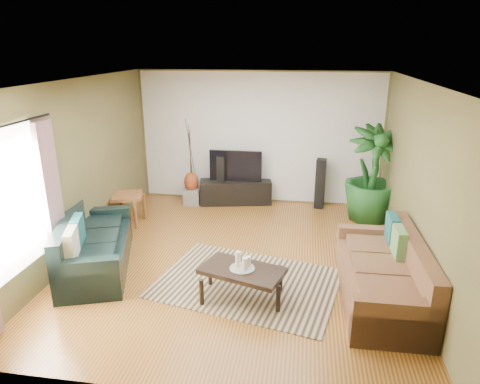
% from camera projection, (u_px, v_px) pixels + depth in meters
% --- Properties ---
extents(floor, '(5.50, 5.50, 0.00)m').
position_uv_depth(floor, '(238.00, 260.00, 6.65)').
color(floor, '#9F6529').
rests_on(floor, ground).
extents(ceiling, '(5.50, 5.50, 0.00)m').
position_uv_depth(ceiling, '(238.00, 81.00, 5.77)').
color(ceiling, white).
rests_on(ceiling, ground).
extents(wall_back, '(5.00, 0.00, 5.00)m').
position_uv_depth(wall_back, '(259.00, 138.00, 8.78)').
color(wall_back, brown).
rests_on(wall_back, ground).
extents(wall_front, '(5.00, 0.00, 5.00)m').
position_uv_depth(wall_front, '(187.00, 270.00, 3.64)').
color(wall_front, brown).
rests_on(wall_front, ground).
extents(wall_left, '(0.00, 5.50, 5.50)m').
position_uv_depth(wall_left, '(78.00, 170.00, 6.57)').
color(wall_left, brown).
rests_on(wall_left, ground).
extents(wall_right, '(0.00, 5.50, 5.50)m').
position_uv_depth(wall_right, '(418.00, 185.00, 5.85)').
color(wall_right, brown).
rests_on(wall_right, ground).
extents(backwall_panel, '(4.90, 0.00, 4.90)m').
position_uv_depth(backwall_panel, '(259.00, 138.00, 8.77)').
color(backwall_panel, white).
rests_on(backwall_panel, ground).
extents(window_pane, '(0.00, 1.80, 1.80)m').
position_uv_depth(window_pane, '(10.00, 203.00, 5.05)').
color(window_pane, white).
rests_on(window_pane, ground).
extents(curtain_far, '(0.08, 0.35, 2.20)m').
position_uv_depth(curtain_far, '(52.00, 201.00, 5.83)').
color(curtain_far, gray).
rests_on(curtain_far, ground).
extents(curtain_rod, '(0.03, 1.90, 0.03)m').
position_uv_depth(curtain_rod, '(0.00, 127.00, 4.75)').
color(curtain_rod, black).
rests_on(curtain_rod, ground).
extents(sofa_left, '(1.45, 2.17, 0.85)m').
position_uv_depth(sofa_left, '(96.00, 241.00, 6.31)').
color(sofa_left, black).
rests_on(sofa_left, floor).
extents(sofa_right, '(0.99, 2.13, 0.85)m').
position_uv_depth(sofa_right, '(381.00, 270.00, 5.50)').
color(sofa_right, brown).
rests_on(sofa_right, floor).
extents(area_rug, '(2.77, 2.23, 0.01)m').
position_uv_depth(area_rug, '(247.00, 283.00, 6.00)').
color(area_rug, tan).
rests_on(area_rug, floor).
extents(coffee_table, '(1.18, 0.86, 0.43)m').
position_uv_depth(coffee_table, '(242.00, 283.00, 5.59)').
color(coffee_table, black).
rests_on(coffee_table, floor).
extents(candle_tray, '(0.33, 0.33, 0.01)m').
position_uv_depth(candle_tray, '(242.00, 268.00, 5.51)').
color(candle_tray, gray).
rests_on(candle_tray, coffee_table).
extents(candle_tall, '(0.07, 0.07, 0.21)m').
position_uv_depth(candle_tall, '(238.00, 259.00, 5.51)').
color(candle_tall, silver).
rests_on(candle_tall, candle_tray).
extents(candle_mid, '(0.07, 0.07, 0.16)m').
position_uv_depth(candle_mid, '(245.00, 264.00, 5.44)').
color(candle_mid, white).
rests_on(candle_mid, candle_tray).
extents(candle_short, '(0.07, 0.07, 0.13)m').
position_uv_depth(candle_short, '(248.00, 261.00, 5.54)').
color(candle_short, beige).
rests_on(candle_short, candle_tray).
extents(tv_stand, '(1.53, 0.72, 0.49)m').
position_uv_depth(tv_stand, '(236.00, 192.00, 8.97)').
color(tv_stand, black).
rests_on(tv_stand, floor).
extents(television, '(1.08, 0.06, 0.64)m').
position_uv_depth(television, '(236.00, 166.00, 8.78)').
color(television, black).
rests_on(television, tv_stand).
extents(speaker_left, '(0.23, 0.25, 1.02)m').
position_uv_depth(speaker_left, '(223.00, 179.00, 8.92)').
color(speaker_left, black).
rests_on(speaker_left, floor).
extents(speaker_right, '(0.21, 0.23, 1.02)m').
position_uv_depth(speaker_right, '(320.00, 184.00, 8.63)').
color(speaker_right, black).
rests_on(speaker_right, floor).
extents(potted_plant, '(1.27, 1.27, 1.79)m').
position_uv_depth(potted_plant, '(372.00, 174.00, 7.91)').
color(potted_plant, '#18491B').
rests_on(potted_plant, floor).
extents(plant_pot, '(0.33, 0.33, 0.26)m').
position_uv_depth(plant_pot, '(368.00, 213.00, 8.16)').
color(plant_pot, black).
rests_on(plant_pot, floor).
extents(pedestal, '(0.36, 0.36, 0.33)m').
position_uv_depth(pedestal, '(192.00, 196.00, 8.95)').
color(pedestal, gray).
rests_on(pedestal, floor).
extents(vase, '(0.30, 0.30, 0.42)m').
position_uv_depth(vase, '(191.00, 182.00, 8.85)').
color(vase, maroon).
rests_on(vase, pedestal).
extents(side_table, '(0.68, 0.68, 0.57)m').
position_uv_depth(side_table, '(128.00, 209.00, 7.94)').
color(side_table, brown).
rests_on(side_table, floor).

